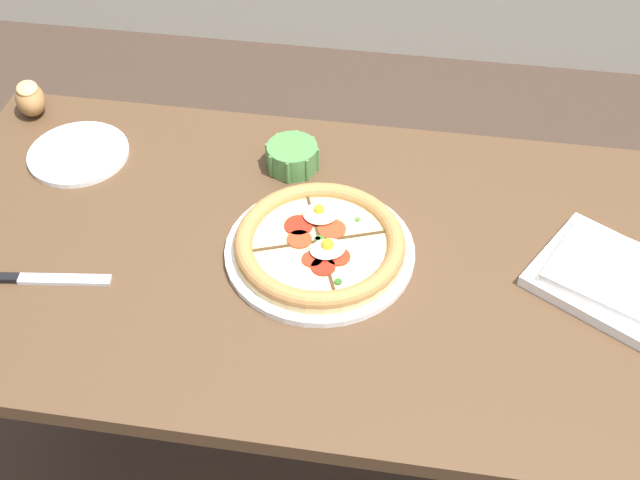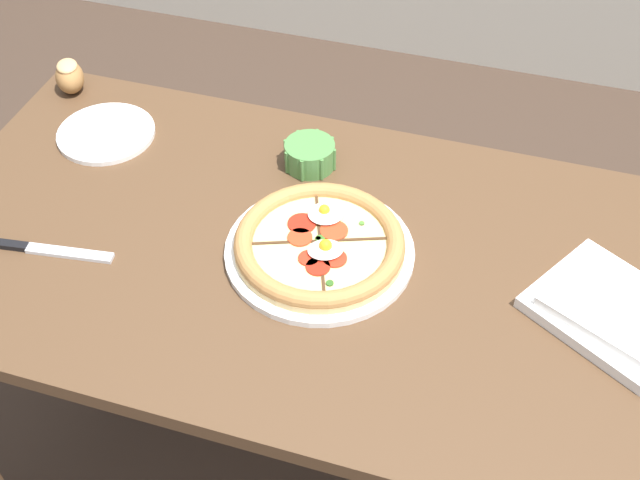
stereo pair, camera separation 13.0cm
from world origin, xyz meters
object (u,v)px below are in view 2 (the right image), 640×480
(pizza, at_px, (320,244))
(napkin_folded, at_px, (613,309))
(knife_main, at_px, (37,249))
(bread_piece_near, at_px, (69,76))
(dining_table, at_px, (367,306))
(ramekin_bowl, at_px, (310,154))
(side_saucer, at_px, (106,133))

(pizza, distance_m, napkin_folded, 0.47)
(knife_main, bearing_deg, bread_piece_near, 104.60)
(dining_table, xyz_separation_m, ramekin_bowl, (-0.17, 0.21, 0.13))
(dining_table, distance_m, napkin_folded, 0.40)
(dining_table, height_order, knife_main, knife_main)
(dining_table, distance_m, pizza, 0.15)
(knife_main, distance_m, side_saucer, 0.31)
(dining_table, height_order, ramekin_bowl, ramekin_bowl)
(pizza, height_order, knife_main, pizza)
(knife_main, relative_size, side_saucer, 1.36)
(ramekin_bowl, distance_m, side_saucer, 0.40)
(dining_table, bearing_deg, ramekin_bowl, 128.62)
(dining_table, distance_m, side_saucer, 0.61)
(bread_piece_near, distance_m, side_saucer, 0.18)
(napkin_folded, bearing_deg, bread_piece_near, 165.03)
(napkin_folded, height_order, knife_main, napkin_folded)
(ramekin_bowl, xyz_separation_m, napkin_folded, (0.55, -0.21, -0.01))
(side_saucer, bearing_deg, bread_piece_near, 139.96)
(napkin_folded, bearing_deg, dining_table, -179.21)
(dining_table, bearing_deg, knife_main, -166.39)
(dining_table, distance_m, knife_main, 0.56)
(pizza, distance_m, ramekin_bowl, 0.22)
(dining_table, bearing_deg, bread_piece_near, 157.28)
(side_saucer, bearing_deg, knife_main, -83.41)
(pizza, relative_size, bread_piece_near, 3.37)
(napkin_folded, xyz_separation_m, side_saucer, (-0.95, 0.18, -0.01))
(dining_table, relative_size, side_saucer, 8.31)
(ramekin_bowl, xyz_separation_m, side_saucer, (-0.40, -0.03, -0.02))
(dining_table, xyz_separation_m, knife_main, (-0.53, -0.13, 0.11))
(pizza, height_order, ramekin_bowl, pizza)
(ramekin_bowl, relative_size, bread_piece_near, 1.07)
(bread_piece_near, bearing_deg, napkin_folded, -14.97)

